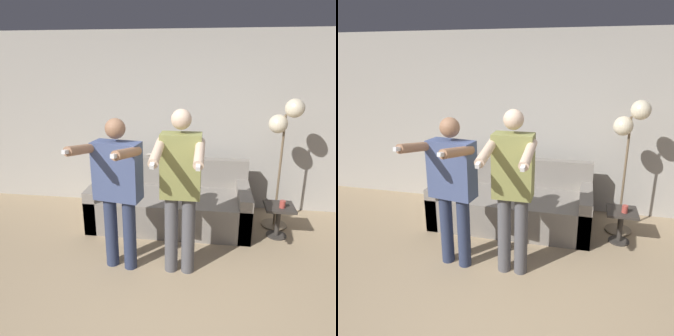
# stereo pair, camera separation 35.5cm
# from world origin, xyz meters

# --- Properties ---
(ground_plane) EXTENTS (16.00, 16.00, 0.00)m
(ground_plane) POSITION_xyz_m (0.00, 0.00, 0.00)
(ground_plane) COLOR tan
(wall_back) EXTENTS (10.00, 0.05, 2.60)m
(wall_back) POSITION_xyz_m (0.00, 2.66, 1.30)
(wall_back) COLOR #B7B2A8
(wall_back) RESTS_ON ground_plane
(couch) EXTENTS (2.13, 0.93, 0.86)m
(couch) POSITION_xyz_m (-0.24, 1.96, 0.28)
(couch) COLOR gray
(couch) RESTS_ON ground_plane
(person_left) EXTENTS (0.62, 0.73, 1.65)m
(person_left) POSITION_xyz_m (-0.65, 0.86, 0.96)
(person_left) COLOR #2D3856
(person_left) RESTS_ON ground_plane
(person_right) EXTENTS (0.47, 0.67, 1.75)m
(person_right) POSITION_xyz_m (-0.00, 0.86, 1.00)
(person_right) COLOR #56565B
(person_right) RESTS_ON ground_plane
(cat) EXTENTS (0.48, 0.15, 0.18)m
(cat) POSITION_xyz_m (-0.36, 2.32, 0.93)
(cat) COLOR #B7AD9E
(cat) RESTS_ON couch
(floor_lamp) EXTENTS (0.42, 0.34, 1.74)m
(floor_lamp) POSITION_xyz_m (1.20, 2.07, 1.37)
(floor_lamp) COLOR #756047
(floor_lamp) RESTS_ON ground_plane
(side_table) EXTENTS (0.37, 0.37, 0.43)m
(side_table) POSITION_xyz_m (1.18, 1.78, 0.30)
(side_table) COLOR #38332D
(side_table) RESTS_ON ground_plane
(cup) EXTENTS (0.07, 0.07, 0.09)m
(cup) POSITION_xyz_m (1.20, 1.73, 0.48)
(cup) COLOR #B7473D
(cup) RESTS_ON side_table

